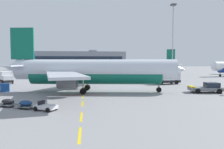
# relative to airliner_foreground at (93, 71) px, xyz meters

# --- Properties ---
(ground) EXTENTS (400.00, 400.00, 0.00)m
(ground) POSITION_rel_airliner_foreground_xyz_m (20.21, 14.72, -3.95)
(ground) COLOR gray
(apron_paint_markings) EXTENTS (8.00, 94.47, 0.01)m
(apron_paint_markings) POSITION_rel_airliner_foreground_xyz_m (-1.79, 11.35, -3.95)
(apron_paint_markings) COLOR yellow
(apron_paint_markings) RESTS_ON ground
(airliner_foreground) EXTENTS (34.78, 34.23, 12.20)m
(airliner_foreground) POSITION_rel_airliner_foreground_xyz_m (0.00, 0.00, 0.00)
(airliner_foreground) COLOR silver
(airliner_foreground) RESTS_ON ground
(pushback_tug) EXTENTS (6.39, 3.97, 2.08)m
(pushback_tug) POSITION_rel_airliner_foreground_xyz_m (21.17, -3.24, -3.05)
(pushback_tug) COLOR slate
(pushback_tug) RESTS_ON ground
(airliner_far_center) EXTENTS (29.69, 30.36, 10.71)m
(airliner_far_center) POSITION_rel_airliner_foreground_xyz_m (-29.62, 84.17, -0.48)
(airliner_far_center) COLOR silver
(airliner_far_center) RESTS_ON ground
(airliner_far_right) EXTENTS (27.22, 29.18, 11.13)m
(airliner_far_right) POSITION_rel_airliner_foreground_xyz_m (28.14, 59.24, -0.35)
(airliner_far_right) COLOR silver
(airliner_far_right) RESTS_ON ground
(catering_truck) EXTENTS (5.64, 7.24, 3.14)m
(catering_truck) POSITION_rel_airliner_foreground_xyz_m (-22.78, 19.92, -2.30)
(catering_truck) COLOR black
(catering_truck) RESTS_ON ground
(ground_power_truck) EXTENTS (7.33, 3.67, 3.14)m
(ground_power_truck) POSITION_rel_airliner_foreground_xyz_m (19.49, 12.47, -2.30)
(ground_power_truck) COLOR black
(ground_power_truck) RESTS_ON ground
(baggage_train) EXTENTS (10.76, 7.09, 1.14)m
(baggage_train) POSITION_rel_airliner_foreground_xyz_m (-9.98, -12.87, -3.42)
(baggage_train) COLOR silver
(baggage_train) RESTS_ON ground
(uld_cargo_container) EXTENTS (1.97, 1.94, 1.60)m
(uld_cargo_container) POSITION_rel_airliner_foreground_xyz_m (-16.91, 2.88, -3.15)
(uld_cargo_container) COLOR #194C9E
(uld_cargo_container) RESTS_ON ground
(apron_light_mast_far) EXTENTS (1.80, 1.80, 26.58)m
(apron_light_mast_far) POSITION_rel_airliner_foreground_xyz_m (30.21, 35.43, 12.45)
(apron_light_mast_far) COLOR slate
(apron_light_mast_far) RESTS_ON ground
(terminal_satellite) EXTENTS (68.66, 27.95, 14.90)m
(terminal_satellite) POSITION_rel_airliner_foreground_xyz_m (-6.23, 131.71, 2.71)
(terminal_satellite) COLOR gray
(terminal_satellite) RESTS_ON ground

